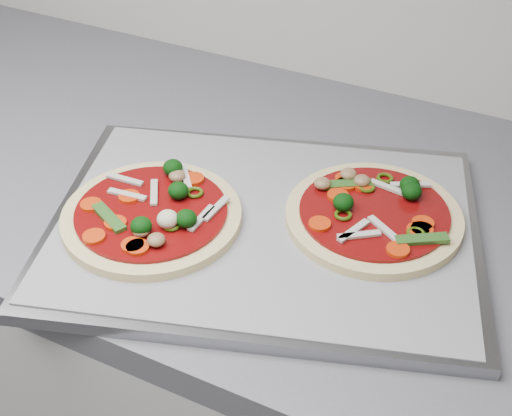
% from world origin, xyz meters
% --- Properties ---
extents(countertop, '(3.60, 0.60, 0.04)m').
position_xyz_m(countertop, '(0.00, 1.30, 0.88)').
color(countertop, slate).
rests_on(countertop, base_cabinet).
extents(baking_tray, '(0.58, 0.49, 0.02)m').
position_xyz_m(baking_tray, '(-0.15, 1.22, 0.91)').
color(baking_tray, gray).
rests_on(baking_tray, countertop).
extents(parchment, '(0.55, 0.46, 0.00)m').
position_xyz_m(parchment, '(-0.15, 1.22, 0.92)').
color(parchment, gray).
rests_on(parchment, baking_tray).
extents(pizza_left, '(0.28, 0.28, 0.03)m').
position_xyz_m(pizza_left, '(-0.27, 1.16, 0.93)').
color(pizza_left, '#DECB88').
rests_on(pizza_left, parchment).
extents(pizza_right, '(0.27, 0.27, 0.03)m').
position_xyz_m(pizza_right, '(-0.04, 1.27, 0.93)').
color(pizza_right, '#DECB88').
rests_on(pizza_right, parchment).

